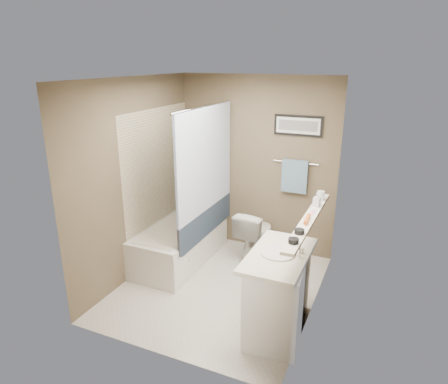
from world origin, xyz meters
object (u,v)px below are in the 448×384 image
at_px(glass_jar, 321,196).
at_px(soap_bottle, 317,200).
at_px(candle_bowl_far, 299,231).
at_px(hair_brush_front, 307,219).
at_px(vanity, 278,294).
at_px(bathtub, 180,243).
at_px(toilet, 255,234).
at_px(candle_bowl_near, 294,241).

xyz_separation_m(glass_jar, soap_bottle, (0.00, -0.22, 0.02)).
bearing_deg(candle_bowl_far, hair_brush_front, 90.00).
bearing_deg(candle_bowl_far, soap_bottle, 90.00).
height_order(vanity, candle_bowl_far, candle_bowl_far).
bearing_deg(candle_bowl_far, bathtub, 152.12).
height_order(toilet, candle_bowl_near, candle_bowl_near).
distance_m(hair_brush_front, glass_jar, 0.66).
bearing_deg(glass_jar, soap_bottle, -90.00).
xyz_separation_m(toilet, candle_bowl_near, (0.91, -1.66, 0.80)).
bearing_deg(candle_bowl_near, glass_jar, 90.00).
bearing_deg(glass_jar, candle_bowl_far, -90.00).
xyz_separation_m(candle_bowl_near, candle_bowl_far, (0.00, 0.21, 0.00)).
height_order(vanity, candle_bowl_near, candle_bowl_near).
bearing_deg(toilet, candle_bowl_far, 128.43).
distance_m(candle_bowl_far, hair_brush_front, 0.30).
height_order(bathtub, hair_brush_front, hair_brush_front).
height_order(bathtub, toilet, toilet).
xyz_separation_m(candle_bowl_far, hair_brush_front, (0.00, 0.30, 0.00)).
relative_size(candle_bowl_near, candle_bowl_far, 1.00).
bearing_deg(bathtub, soap_bottle, -6.10).
distance_m(glass_jar, soap_bottle, 0.22).
height_order(candle_bowl_far, glass_jar, glass_jar).
relative_size(bathtub, vanity, 1.67).
height_order(vanity, glass_jar, glass_jar).
height_order(candle_bowl_near, hair_brush_front, hair_brush_front).
xyz_separation_m(bathtub, candle_bowl_near, (1.79, -1.15, 0.89)).
relative_size(bathtub, toilet, 2.21).
relative_size(vanity, glass_jar, 9.00).
height_order(bathtub, candle_bowl_near, candle_bowl_near).
bearing_deg(candle_bowl_near, bathtub, 147.19).
relative_size(toilet, soap_bottle, 4.60).
xyz_separation_m(toilet, hair_brush_front, (0.91, -1.15, 0.80)).
relative_size(toilet, candle_bowl_near, 7.55).
distance_m(toilet, candle_bowl_near, 2.05).
distance_m(vanity, candle_bowl_near, 0.81).
bearing_deg(soap_bottle, bathtub, 173.78).
xyz_separation_m(bathtub, toilet, (0.88, 0.51, 0.09)).
bearing_deg(toilet, hair_brush_front, 134.77).
relative_size(candle_bowl_far, soap_bottle, 0.61).
xyz_separation_m(vanity, hair_brush_front, (0.19, 0.23, 0.74)).
bearing_deg(bathtub, candle_bowl_near, -32.69).
relative_size(candle_bowl_far, glass_jar, 0.90).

